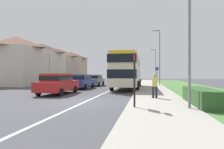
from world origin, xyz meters
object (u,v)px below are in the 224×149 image
object	(u,v)px
parked_car_blue	(81,81)
cycle_route_sign	(157,76)
pedestrian_at_stop	(155,84)
bus_stop_sign	(134,76)
parked_car_red	(58,83)
street_lamp_mid	(159,54)
street_lamp_far	(155,63)
parked_car_grey	(95,80)
double_decker_bus	(127,70)
street_lamp_near	(187,14)

from	to	relation	value
parked_car_blue	cycle_route_sign	world-z (taller)	cycle_route_sign
pedestrian_at_stop	bus_stop_sign	world-z (taller)	bus_stop_sign
parked_car_red	pedestrian_at_stop	world-z (taller)	parked_car_red
parked_car_red	street_lamp_mid	xyz separation A→B (m)	(8.78, 11.71, 3.41)
pedestrian_at_stop	bus_stop_sign	size ratio (longest dim) A/B	0.64
pedestrian_at_stop	bus_stop_sign	distance (m)	3.71
parked_car_red	street_lamp_far	distance (m)	27.67
parked_car_blue	cycle_route_sign	xyz separation A→B (m)	(8.47, 3.70, 0.55)
parked_car_blue	bus_stop_sign	world-z (taller)	bus_stop_sign
bus_stop_sign	parked_car_red	bearing A→B (deg)	139.91
parked_car_blue	street_lamp_far	xyz separation A→B (m)	(9.00, 20.19, 3.08)
cycle_route_sign	street_lamp_far	distance (m)	16.69
pedestrian_at_stop	cycle_route_sign	world-z (taller)	cycle_route_sign
parked_car_red	parked_car_grey	size ratio (longest dim) A/B	1.10
bus_stop_sign	double_decker_bus	bearing A→B (deg)	97.11
street_lamp_near	parked_car_grey	bearing A→B (deg)	118.28
street_lamp_far	double_decker_bus	bearing A→B (deg)	-101.35
cycle_route_sign	street_lamp_mid	distance (m)	3.66
parked_car_grey	street_lamp_near	xyz separation A→B (m)	(8.80, -16.36, 3.46)
parked_car_grey	pedestrian_at_stop	distance (m)	15.07
cycle_route_sign	parked_car_grey	bearing A→B (deg)	169.55
street_lamp_far	bus_stop_sign	bearing A→B (deg)	-94.38
parked_car_red	parked_car_grey	bearing A→B (deg)	89.84
parked_car_red	pedestrian_at_stop	distance (m)	7.84
double_decker_bus	street_lamp_mid	xyz separation A→B (m)	(3.76, 5.19, 2.19)
parked_car_blue	pedestrian_at_stop	bearing A→B (deg)	-45.53
parked_car_red	street_lamp_mid	bearing A→B (deg)	53.16
double_decker_bus	bus_stop_sign	bearing A→B (deg)	-82.89
parked_car_grey	street_lamp_far	distance (m)	17.67
bus_stop_sign	street_lamp_near	bearing A→B (deg)	4.65
double_decker_bus	street_lamp_near	xyz separation A→B (m)	(3.82, -11.82, 2.19)
double_decker_bus	parked_car_blue	distance (m)	5.29
parked_car_grey	bus_stop_sign	bearing A→B (deg)	-68.60
street_lamp_mid	street_lamp_far	xyz separation A→B (m)	(0.15, 14.30, -0.37)
cycle_route_sign	street_lamp_near	size ratio (longest dim) A/B	0.33
double_decker_bus	street_lamp_mid	distance (m)	6.78
double_decker_bus	bus_stop_sign	distance (m)	12.11
double_decker_bus	parked_car_red	world-z (taller)	double_decker_bus
parked_car_grey	street_lamp_mid	xyz separation A→B (m)	(8.75, 0.65, 3.46)
bus_stop_sign	cycle_route_sign	world-z (taller)	bus_stop_sign
bus_stop_sign	street_lamp_mid	size ratio (longest dim) A/B	0.34
parked_car_grey	street_lamp_near	size ratio (longest dim) A/B	0.55
street_lamp_mid	street_lamp_far	world-z (taller)	street_lamp_mid
double_decker_bus	pedestrian_at_stop	distance (m)	8.95
street_lamp_near	bus_stop_sign	bearing A→B (deg)	-175.35
cycle_route_sign	bus_stop_sign	bearing A→B (deg)	-97.16
parked_car_red	street_lamp_mid	distance (m)	15.03
double_decker_bus	parked_car_grey	distance (m)	6.87
double_decker_bus	cycle_route_sign	distance (m)	4.58
parked_car_grey	street_lamp_far	world-z (taller)	street_lamp_far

